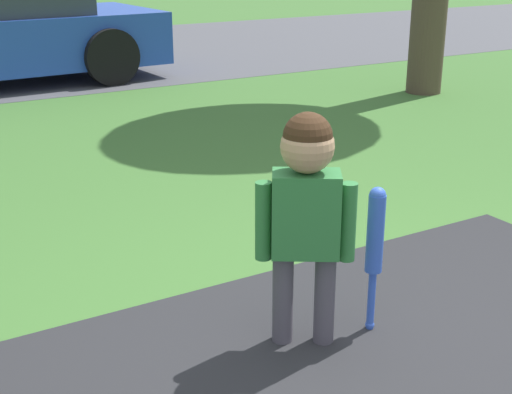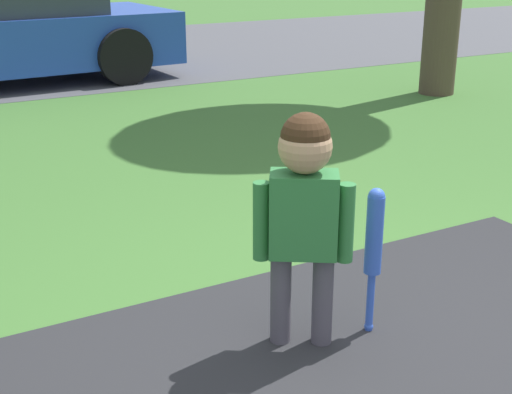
{
  "view_description": "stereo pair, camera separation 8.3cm",
  "coord_description": "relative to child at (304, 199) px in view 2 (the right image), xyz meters",
  "views": [
    {
      "loc": [
        -1.74,
        -1.89,
        1.65
      ],
      "look_at": [
        -0.18,
        0.74,
        0.55
      ],
      "focal_mm": 50.0,
      "sensor_mm": 36.0,
      "label": 1
    },
    {
      "loc": [
        -1.67,
        -1.94,
        1.65
      ],
      "look_at": [
        -0.18,
        0.74,
        0.55
      ],
      "focal_mm": 50.0,
      "sensor_mm": 36.0,
      "label": 2
    }
  ],
  "objects": [
    {
      "name": "child",
      "position": [
        0.0,
        0.0,
        0.0
      ],
      "size": [
        0.36,
        0.28,
        1.02
      ],
      "rotation": [
        0.0,
        0.0,
        -0.57
      ],
      "color": "#4C4751",
      "rests_on": "ground"
    },
    {
      "name": "baseball_bat",
      "position": [
        0.32,
        -0.07,
        -0.22
      ],
      "size": [
        0.08,
        0.08,
        0.68
      ],
      "color": "blue",
      "rests_on": "ground"
    },
    {
      "name": "ground_plane",
      "position": [
        0.18,
        -0.34,
        -0.66
      ],
      "size": [
        60.0,
        60.0,
        0.0
      ],
      "primitive_type": "plane",
      "color": "#3D6B2D"
    }
  ]
}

